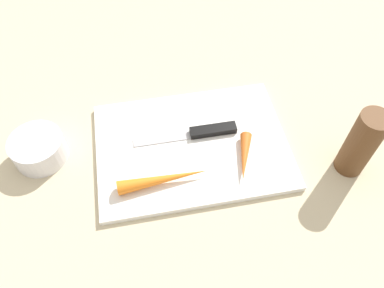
% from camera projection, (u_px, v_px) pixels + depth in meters
% --- Properties ---
extents(ground_plane, '(1.40, 1.40, 0.00)m').
position_uv_depth(ground_plane, '(192.00, 148.00, 0.73)').
color(ground_plane, '#C6B793').
extents(cutting_board, '(0.36, 0.26, 0.01)m').
position_uv_depth(cutting_board, '(192.00, 146.00, 0.72)').
color(cutting_board, white).
rests_on(cutting_board, ground_plane).
extents(knife, '(0.20, 0.02, 0.01)m').
position_uv_depth(knife, '(206.00, 131.00, 0.73)').
color(knife, '#B7B7BC').
rests_on(knife, cutting_board).
extents(carrot_short, '(0.05, 0.10, 0.02)m').
position_uv_depth(carrot_short, '(245.00, 157.00, 0.69)').
color(carrot_short, orange).
rests_on(carrot_short, cutting_board).
extents(carrot_long, '(0.16, 0.03, 0.03)m').
position_uv_depth(carrot_long, '(164.00, 179.00, 0.66)').
color(carrot_long, orange).
rests_on(carrot_long, cutting_board).
extents(small_bowl, '(0.10, 0.10, 0.05)m').
position_uv_depth(small_bowl, '(39.00, 149.00, 0.70)').
color(small_bowl, silver).
rests_on(small_bowl, ground_plane).
extents(pepper_grinder, '(0.05, 0.05, 0.14)m').
position_uv_depth(pepper_grinder, '(361.00, 144.00, 0.65)').
color(pepper_grinder, brown).
rests_on(pepper_grinder, ground_plane).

